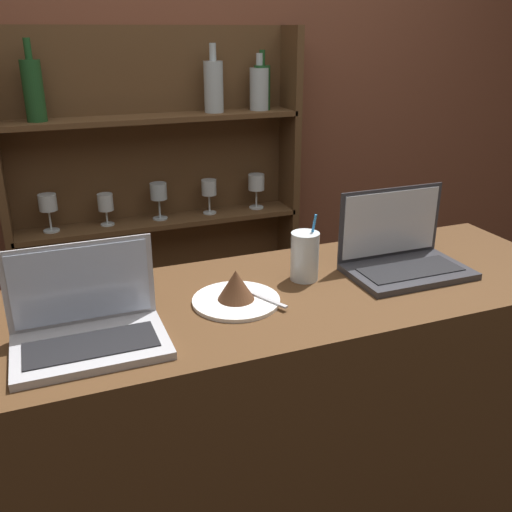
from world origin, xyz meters
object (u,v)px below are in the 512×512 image
at_px(laptop_near, 87,324).
at_px(water_glass, 305,256).
at_px(laptop_far, 401,253).
at_px(cake_plate, 236,292).

height_order(laptop_near, water_glass, laptop_near).
xyz_separation_m(laptop_near, water_glass, (0.59, 0.14, 0.02)).
relative_size(laptop_far, cake_plate, 1.51).
relative_size(laptop_far, water_glass, 1.83).
height_order(laptop_near, laptop_far, laptop_far).
height_order(laptop_far, cake_plate, laptop_far).
bearing_deg(water_glass, cake_plate, -162.60).
distance_m(laptop_near, cake_plate, 0.37).
distance_m(laptop_near, water_glass, 0.61).
xyz_separation_m(laptop_far, cake_plate, (-0.51, -0.03, -0.02)).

